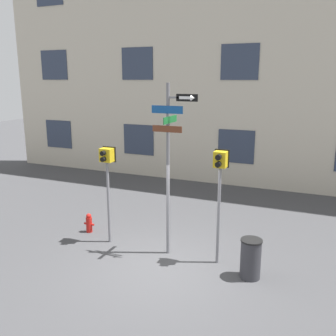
% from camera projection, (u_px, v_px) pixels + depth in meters
% --- Properties ---
extents(ground_plane, '(60.00, 60.00, 0.00)m').
position_uv_depth(ground_plane, '(160.00, 268.00, 9.51)').
color(ground_plane, '#424244').
extents(building_facade, '(24.00, 0.64, 14.29)m').
position_uv_depth(building_facade, '(243.00, 17.00, 15.42)').
color(building_facade, beige).
rests_on(building_facade, ground_plane).
extents(street_sign_pole, '(1.21, 0.84, 4.59)m').
position_uv_depth(street_sign_pole, '(170.00, 156.00, 9.66)').
color(street_sign_pole, slate).
rests_on(street_sign_pole, ground_plane).
extents(pedestrian_signal_left, '(0.41, 0.40, 2.83)m').
position_uv_depth(pedestrian_signal_left, '(107.00, 168.00, 10.51)').
color(pedestrian_signal_left, slate).
rests_on(pedestrian_signal_left, ground_plane).
extents(pedestrian_signal_right, '(0.37, 0.40, 2.99)m').
position_uv_depth(pedestrian_signal_right, '(220.00, 176.00, 9.24)').
color(pedestrian_signal_right, slate).
rests_on(pedestrian_signal_right, ground_plane).
extents(fire_hydrant, '(0.35, 0.19, 0.61)m').
position_uv_depth(fire_hydrant, '(89.00, 223.00, 11.67)').
color(fire_hydrant, red).
rests_on(fire_hydrant, ground_plane).
extents(trash_bin, '(0.52, 0.52, 0.98)m').
position_uv_depth(trash_bin, '(251.00, 259.00, 8.94)').
color(trash_bin, '#333338').
rests_on(trash_bin, ground_plane).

